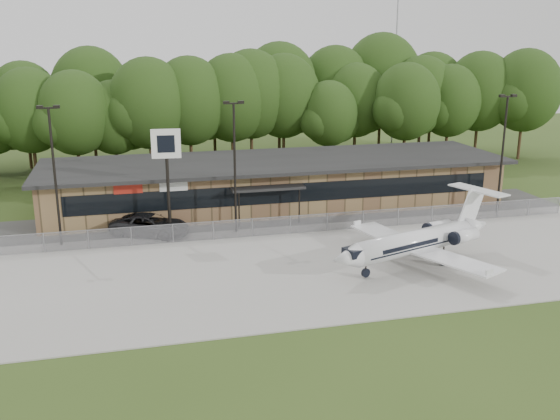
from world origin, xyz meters
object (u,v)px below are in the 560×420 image
object	(u,v)px
business_jet	(419,242)
pole_sign	(167,155)
terminal	(276,182)
suv	(150,225)

from	to	relation	value
business_jet	pole_sign	distance (m)	19.33
business_jet	pole_sign	world-z (taller)	pole_sign
terminal	pole_sign	bearing A→B (deg)	-144.62
terminal	business_jet	size ratio (longest dim) A/B	3.00
business_jet	pole_sign	size ratio (longest dim) A/B	1.65
terminal	pole_sign	world-z (taller)	pole_sign
pole_sign	suv	bearing A→B (deg)	161.65
suv	pole_sign	size ratio (longest dim) A/B	0.73
business_jet	suv	size ratio (longest dim) A/B	2.26
terminal	suv	world-z (taller)	terminal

